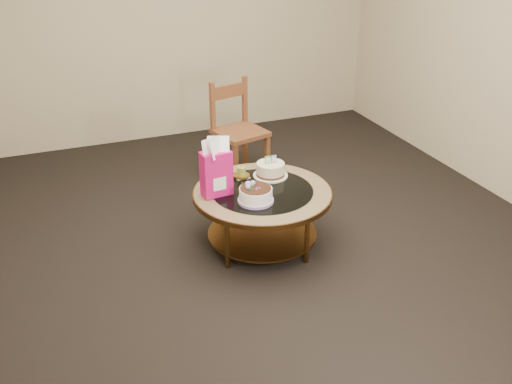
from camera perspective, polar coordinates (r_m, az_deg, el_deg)
name	(u,v)px	position (r m, az deg, el deg)	size (l,w,h in m)	color
ground	(262,244)	(4.36, 0.62, -5.18)	(5.00, 5.00, 0.00)	black
room_walls	(263,39)	(3.78, 0.74, 15.05)	(4.52, 5.02, 2.61)	#B9A88C
coffee_table	(262,200)	(4.17, 0.64, -0.78)	(1.02, 1.02, 0.46)	brown
decorated_cake	(256,195)	(3.96, -0.05, -0.34)	(0.25, 0.25, 0.15)	#A58CC6
cream_cake	(270,170)	(4.33, 1.46, 2.23)	(0.27, 0.27, 0.17)	white
gift_bag	(216,167)	(4.00, -4.01, 2.47)	(0.22, 0.17, 0.42)	#C61257
pillar_candle	(241,174)	(4.32, -1.47, 1.85)	(0.12, 0.12, 0.09)	tan
dining_chair	(238,130)	(5.26, -1.83, 6.20)	(0.51, 0.51, 0.90)	brown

